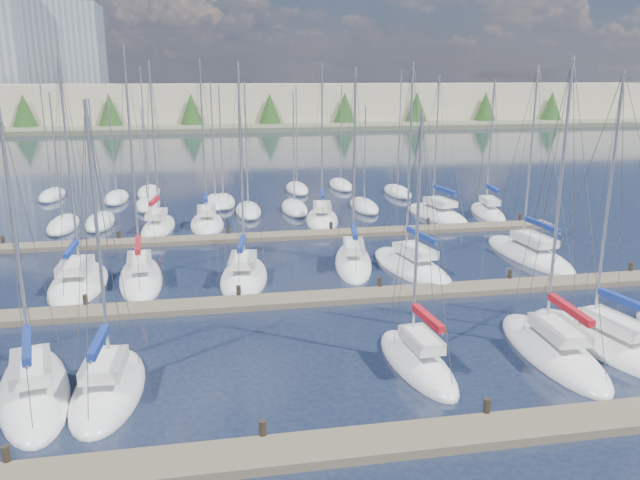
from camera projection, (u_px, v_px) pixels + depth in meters
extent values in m
plane|color=#1D253A|center=(251.00, 177.00, 75.92)|extent=(400.00, 400.00, 0.00)
cube|color=#6B5E4C|center=(385.00, 442.00, 20.75)|extent=(44.00, 1.80, 0.35)
cylinder|color=#2D261C|center=(7.00, 462.00, 19.46)|extent=(0.26, 0.26, 1.10)
cylinder|color=#2D261C|center=(263.00, 436.00, 20.86)|extent=(0.26, 0.26, 1.10)
cylinder|color=#2D261C|center=(486.00, 413.00, 22.27)|extent=(0.26, 0.26, 1.10)
cube|color=#6B5E4C|center=(313.00, 299.00, 34.05)|extent=(44.00, 1.80, 0.35)
cylinder|color=#2D261C|center=(86.00, 305.00, 32.76)|extent=(0.26, 0.26, 1.10)
cylinder|color=#2D261C|center=(239.00, 295.00, 34.17)|extent=(0.26, 0.26, 1.10)
cylinder|color=#2D261C|center=(380.00, 287.00, 35.57)|extent=(0.26, 0.26, 1.10)
cylinder|color=#2D261C|center=(510.00, 278.00, 36.98)|extent=(0.26, 0.26, 1.10)
cylinder|color=#2D261C|center=(630.00, 271.00, 38.38)|extent=(0.26, 0.26, 1.10)
cube|color=#6B5E4C|center=(282.00, 236.00, 47.36)|extent=(44.00, 1.80, 0.35)
cylinder|color=#2D261C|center=(3.00, 244.00, 44.67)|extent=(0.26, 0.26, 1.10)
cylinder|color=#2D261C|center=(119.00, 238.00, 46.07)|extent=(0.26, 0.26, 1.10)
cylinder|color=#2D261C|center=(228.00, 234.00, 47.48)|extent=(0.26, 0.26, 1.10)
cylinder|color=#2D261C|center=(331.00, 229.00, 48.88)|extent=(0.26, 0.26, 1.10)
cylinder|color=#2D261C|center=(428.00, 225.00, 50.29)|extent=(0.26, 0.26, 1.10)
cylinder|color=#2D261C|center=(520.00, 221.00, 51.69)|extent=(0.26, 0.26, 1.10)
ellipsoid|color=white|center=(353.00, 263.00, 40.80)|extent=(4.01, 9.00, 1.60)
cube|color=silver|center=(354.00, 246.00, 40.05)|extent=(1.87, 3.24, 0.50)
cylinder|color=#9EA0A5|center=(354.00, 159.00, 39.75)|extent=(0.14, 0.14, 11.39)
cylinder|color=#9EA0A5|center=(354.00, 233.00, 39.11)|extent=(0.81, 3.60, 0.10)
cube|color=navy|center=(354.00, 231.00, 39.08)|extent=(0.95, 3.36, 0.30)
ellipsoid|color=white|center=(437.00, 216.00, 54.66)|extent=(4.45, 9.23, 1.60)
cube|color=silver|center=(440.00, 202.00, 53.92)|extent=(2.18, 3.33, 0.50)
cylinder|color=#9EA0A5|center=(436.00, 140.00, 53.64)|extent=(0.14, 0.14, 10.89)
cylinder|color=#9EA0A5|center=(445.00, 192.00, 53.00)|extent=(0.67, 3.69, 0.10)
cube|color=navy|center=(445.00, 190.00, 52.97)|extent=(0.82, 3.43, 0.30)
ellipsoid|color=white|center=(79.00, 285.00, 36.65)|extent=(3.14, 8.21, 1.60)
cube|color=black|center=(79.00, 285.00, 36.65)|extent=(1.63, 3.94, 0.12)
cube|color=silver|center=(75.00, 266.00, 35.93)|extent=(1.73, 2.87, 0.50)
cylinder|color=#9EA0A5|center=(69.00, 165.00, 35.48)|extent=(0.14, 0.14, 11.89)
cylinder|color=#9EA0A5|center=(71.00, 251.00, 35.03)|extent=(0.10, 3.45, 0.10)
cube|color=navy|center=(71.00, 249.00, 35.00)|extent=(0.30, 3.17, 0.30)
ellipsoid|color=white|center=(158.00, 229.00, 49.98)|extent=(3.22, 7.85, 1.60)
cube|color=black|center=(158.00, 229.00, 49.98)|extent=(1.64, 3.78, 0.12)
cube|color=silver|center=(156.00, 214.00, 49.28)|extent=(1.58, 2.80, 0.50)
cylinder|color=#9EA0A5|center=(154.00, 140.00, 48.76)|extent=(0.14, 0.14, 12.00)
cylinder|color=#9EA0A5|center=(154.00, 203.00, 48.42)|extent=(0.49, 3.19, 0.10)
cube|color=maroon|center=(154.00, 201.00, 48.39)|extent=(0.66, 2.96, 0.30)
ellipsoid|color=white|center=(244.00, 279.00, 37.76)|extent=(3.82, 8.28, 1.60)
cube|color=maroon|center=(244.00, 279.00, 37.76)|extent=(1.95, 3.99, 0.12)
cube|color=silver|center=(243.00, 260.00, 37.04)|extent=(1.89, 2.97, 0.50)
cylinder|color=#9EA0A5|center=(241.00, 164.00, 36.63)|extent=(0.14, 0.14, 11.60)
cylinder|color=#9EA0A5|center=(242.00, 246.00, 36.16)|extent=(0.54, 3.34, 0.10)
cube|color=navy|center=(242.00, 244.00, 36.13)|extent=(0.71, 3.10, 0.30)
ellipsoid|color=white|center=(207.00, 225.00, 51.30)|extent=(2.71, 7.42, 1.60)
cube|color=silver|center=(207.00, 210.00, 50.61)|extent=(1.49, 2.60, 0.50)
cylinder|color=#9EA0A5|center=(203.00, 137.00, 50.04)|extent=(0.14, 0.14, 12.11)
cylinder|color=#9EA0A5|center=(206.00, 199.00, 49.78)|extent=(0.10, 3.11, 0.10)
cube|color=navy|center=(206.00, 198.00, 49.75)|extent=(0.30, 2.86, 0.30)
ellipsoid|color=white|center=(417.00, 365.00, 26.52)|extent=(2.61, 6.86, 1.60)
cube|color=maroon|center=(417.00, 365.00, 26.52)|extent=(1.34, 3.30, 0.12)
cube|color=silver|center=(421.00, 340.00, 25.87)|extent=(1.33, 2.43, 0.50)
cylinder|color=#9EA0A5|center=(417.00, 230.00, 25.53)|extent=(0.14, 0.14, 9.49)
cylinder|color=#9EA0A5|center=(428.00, 321.00, 25.10)|extent=(0.32, 2.82, 0.10)
cube|color=maroon|center=(428.00, 318.00, 25.07)|extent=(0.50, 2.61, 0.30)
ellipsoid|color=white|center=(35.00, 393.00, 24.17)|extent=(4.52, 8.77, 1.60)
cube|color=black|center=(35.00, 393.00, 24.17)|extent=(2.27, 4.24, 0.12)
cube|color=silver|center=(31.00, 367.00, 23.47)|extent=(2.09, 3.19, 0.50)
cylinder|color=#9EA0A5|center=(16.00, 241.00, 23.24)|extent=(0.14, 0.14, 9.82)
cylinder|color=#9EA0A5|center=(27.00, 348.00, 22.61)|extent=(0.94, 3.45, 0.10)
cube|color=navy|center=(27.00, 345.00, 22.57)|extent=(1.06, 3.22, 0.30)
ellipsoid|color=white|center=(552.00, 353.00, 27.67)|extent=(3.13, 8.62, 1.60)
cube|color=silver|center=(559.00, 329.00, 26.93)|extent=(1.64, 3.04, 0.50)
cylinder|color=#9EA0A5|center=(559.00, 198.00, 26.56)|extent=(0.14, 0.14, 11.65)
cylinder|color=#9EA0A5|center=(570.00, 312.00, 26.01)|extent=(0.27, 3.57, 0.10)
cube|color=maroon|center=(570.00, 310.00, 25.98)|extent=(0.45, 3.30, 0.30)
ellipsoid|color=white|center=(604.00, 346.00, 28.35)|extent=(4.11, 9.37, 1.60)
cube|color=silver|center=(615.00, 323.00, 27.61)|extent=(1.94, 3.37, 0.50)
cylinder|color=#9EA0A5|center=(609.00, 201.00, 27.32)|extent=(0.14, 0.14, 11.08)
cylinder|color=#9EA0A5|center=(631.00, 306.00, 26.68)|extent=(0.77, 3.76, 0.10)
cube|color=navy|center=(632.00, 304.00, 26.65)|extent=(0.92, 3.50, 0.30)
ellipsoid|color=white|center=(411.00, 268.00, 39.75)|extent=(4.36, 9.35, 1.60)
cube|color=black|center=(411.00, 268.00, 39.75)|extent=(2.21, 4.50, 0.12)
cube|color=silver|center=(415.00, 251.00, 39.01)|extent=(2.11, 3.37, 0.50)
cylinder|color=#9EA0A5|center=(410.00, 159.00, 38.64)|extent=(0.14, 0.14, 11.65)
cylinder|color=#9EA0A5|center=(421.00, 237.00, 38.09)|extent=(0.71, 3.74, 0.10)
cube|color=navy|center=(421.00, 235.00, 38.05)|extent=(0.86, 3.47, 0.30)
ellipsoid|color=white|center=(109.00, 391.00, 24.31)|extent=(2.94, 7.10, 1.60)
cube|color=maroon|center=(109.00, 391.00, 24.31)|extent=(1.52, 3.41, 0.12)
cube|color=silver|center=(104.00, 365.00, 23.64)|extent=(1.55, 2.51, 0.50)
cylinder|color=#9EA0A5|center=(98.00, 237.00, 23.28)|extent=(0.14, 0.14, 10.06)
cylinder|color=#9EA0A5|center=(99.00, 345.00, 22.83)|extent=(0.24, 2.94, 0.10)
cube|color=navy|center=(98.00, 342.00, 22.80)|extent=(0.43, 2.71, 0.30)
ellipsoid|color=white|center=(141.00, 279.00, 37.60)|extent=(3.28, 9.06, 1.60)
cube|color=black|center=(141.00, 279.00, 37.60)|extent=(1.68, 4.36, 0.12)
cube|color=silver|center=(139.00, 261.00, 36.86)|extent=(1.65, 3.21, 0.50)
cylinder|color=#9EA0A5|center=(132.00, 156.00, 36.38)|extent=(0.14, 0.14, 12.57)
cylinder|color=#9EA0A5|center=(138.00, 247.00, 35.93)|extent=(0.43, 3.72, 0.10)
cube|color=maroon|center=(138.00, 245.00, 35.90)|extent=(0.60, 3.44, 0.30)
ellipsoid|color=white|center=(528.00, 256.00, 42.51)|extent=(3.54, 9.88, 1.60)
cube|color=silver|center=(534.00, 239.00, 41.72)|extent=(1.84, 3.49, 0.50)
cylinder|color=#9EA0A5|center=(531.00, 155.00, 41.50)|extent=(0.14, 0.14, 11.50)
cylinder|color=#9EA0A5|center=(542.00, 227.00, 40.72)|extent=(0.32, 4.09, 0.10)
cube|color=navy|center=(542.00, 225.00, 40.69)|extent=(0.50, 3.77, 0.30)
ellipsoid|color=white|center=(322.00, 221.00, 52.83)|extent=(3.96, 8.41, 1.60)
cube|color=silver|center=(322.00, 206.00, 52.11)|extent=(1.92, 3.03, 0.50)
cylinder|color=#9EA0A5|center=(322.00, 137.00, 51.67)|extent=(0.14, 0.14, 11.86)
cylinder|color=#9EA0A5|center=(322.00, 196.00, 51.21)|extent=(0.64, 3.36, 0.10)
cube|color=navy|center=(322.00, 194.00, 51.18)|extent=(0.80, 3.13, 0.30)
ellipsoid|color=white|center=(488.00, 214.00, 55.26)|extent=(3.17, 7.66, 1.60)
cube|color=maroon|center=(488.00, 214.00, 55.26)|extent=(1.61, 3.69, 0.12)
cube|color=silver|center=(490.00, 201.00, 54.56)|extent=(1.54, 2.74, 0.50)
cylinder|color=#9EA0A5|center=(491.00, 142.00, 54.21)|extent=(0.14, 0.14, 10.54)
cylinder|color=#9EA0A5|center=(493.00, 190.00, 53.72)|extent=(0.53, 3.11, 0.10)
cube|color=navy|center=(493.00, 189.00, 53.69)|extent=(0.69, 2.89, 0.30)
cylinder|color=#9EA0A5|center=(45.00, 133.00, 61.00)|extent=(0.12, 0.12, 11.20)
ellipsoid|color=white|center=(52.00, 196.00, 62.60)|extent=(2.20, 6.40, 1.40)
cylinder|color=#9EA0A5|center=(221.00, 142.00, 57.96)|extent=(0.12, 0.12, 10.14)
ellipsoid|color=white|center=(223.00, 202.00, 59.43)|extent=(2.20, 6.40, 1.40)
cylinder|color=#9EA0A5|center=(213.00, 140.00, 57.59)|extent=(0.12, 0.12, 10.49)
ellipsoid|color=white|center=(216.00, 203.00, 59.10)|extent=(2.20, 6.40, 1.40)
cylinder|color=#9EA0A5|center=(341.00, 133.00, 66.99)|extent=(0.12, 0.12, 10.06)
ellipsoid|color=white|center=(341.00, 185.00, 68.45)|extent=(2.20, 6.40, 1.40)
cylinder|color=#9EA0A5|center=(112.00, 144.00, 59.94)|extent=(0.12, 0.12, 9.39)
ellipsoid|color=white|center=(117.00, 198.00, 61.31)|extent=(2.20, 6.40, 1.40)
cylinder|color=#9EA0A5|center=(56.00, 156.00, 48.81)|extent=(0.12, 0.12, 9.85)
ellipsoid|color=white|center=(63.00, 225.00, 50.24)|extent=(2.20, 6.40, 1.40)
cylinder|color=#9EA0A5|center=(94.00, 158.00, 49.97)|extent=(0.12, 0.12, 9.30)
ellipsoid|color=white|center=(100.00, 222.00, 51.32)|extent=(2.20, 6.40, 1.40)
cylinder|color=#9EA0A5|center=(400.00, 129.00, 62.77)|extent=(0.12, 0.12, 11.68)
ellipsoid|color=white|center=(398.00, 192.00, 64.44)|extent=(2.20, 6.40, 1.40)
cylinder|color=#9EA0A5|center=(294.00, 147.00, 55.18)|extent=(0.12, 0.12, 9.76)
ellipsoid|color=white|center=(294.00, 209.00, 56.60)|extent=(2.20, 6.40, 1.40)
cylinder|color=#9EA0A5|center=(144.00, 128.00, 62.57)|extent=(0.12, 0.12, 11.95)
ellipsoid|color=white|center=(149.00, 193.00, 64.27)|extent=(2.20, 6.40, 1.40)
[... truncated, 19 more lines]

